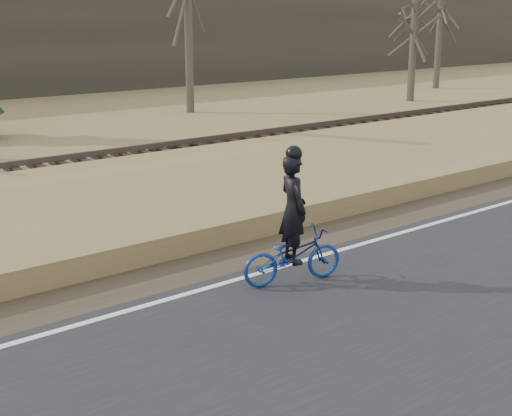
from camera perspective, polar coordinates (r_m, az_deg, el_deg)
ground at (r=15.87m, az=16.92°, el=-0.90°), size 120.00×120.00×0.00m
edge_line at (r=15.96m, az=16.35°, el=-0.52°), size 120.00×0.12×0.01m
shoulder at (r=16.54m, az=13.51°, el=0.06°), size 120.00×1.60×0.04m
embankment at (r=18.41m, az=6.19°, el=2.57°), size 120.00×5.00×0.44m
ballast at (r=21.20m, az=-1.09°, el=4.36°), size 120.00×3.00×0.45m
railroad at (r=21.14m, az=-1.09°, el=5.16°), size 120.00×2.40×0.29m
cyclist at (r=11.33m, az=2.95°, el=-2.51°), size 1.79×1.01×2.23m
bare_tree_center at (r=31.83m, az=-5.47°, el=15.65°), size 0.36×0.36×8.96m
bare_tree_right at (r=36.85m, az=12.50°, el=13.24°), size 0.36×0.36×6.30m
bare_tree_far_right at (r=43.72m, az=14.49°, el=13.94°), size 0.36×0.36×7.14m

